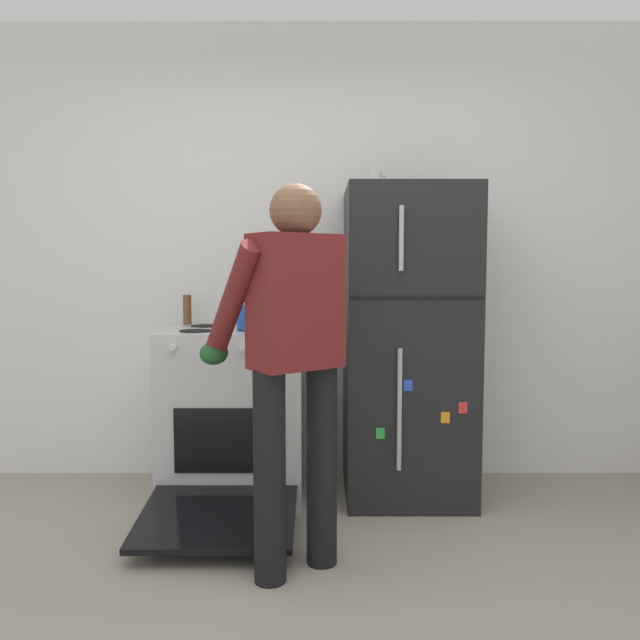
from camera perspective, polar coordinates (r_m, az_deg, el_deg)
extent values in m
cube|color=white|center=(3.78, -0.45, 6.10)|extent=(6.00, 0.10, 2.70)
cube|color=black|center=(3.45, 7.97, -2.14)|extent=(0.68, 0.68, 1.70)
cube|color=black|center=(3.09, 8.92, 2.10)|extent=(0.67, 0.01, 0.01)
cylinder|color=#B7B7BC|center=(3.13, 7.29, -8.21)|extent=(0.02, 0.02, 0.62)
cylinder|color=#B7B7BC|center=(3.06, 7.46, 7.50)|extent=(0.02, 0.02, 0.32)
cube|color=blue|center=(3.13, 8.07, -5.98)|extent=(0.04, 0.01, 0.06)
cube|color=red|center=(3.21, 12.99, -7.90)|extent=(0.04, 0.01, 0.06)
cube|color=green|center=(3.17, 5.54, -10.37)|extent=(0.04, 0.01, 0.06)
cube|color=orange|center=(3.20, 11.43, -8.81)|extent=(0.04, 0.01, 0.06)
cube|color=silver|center=(3.52, -7.91, -8.37)|extent=(0.76, 0.64, 0.93)
cube|color=black|center=(3.23, -8.69, -10.96)|extent=(0.53, 0.01, 0.33)
cylinder|color=black|center=(3.33, -11.45, -0.99)|extent=(0.17, 0.17, 0.01)
cylinder|color=black|center=(3.28, -5.19, -1.00)|extent=(0.17, 0.17, 0.01)
cylinder|color=black|center=(3.61, -10.55, -0.53)|extent=(0.17, 0.17, 0.01)
cylinder|color=black|center=(3.57, -4.77, -0.54)|extent=(0.17, 0.17, 0.01)
cylinder|color=silver|center=(3.17, -13.49, -2.46)|extent=(0.04, 0.03, 0.04)
cylinder|color=silver|center=(3.14, -10.46, -2.49)|extent=(0.04, 0.03, 0.04)
cylinder|color=silver|center=(3.11, -7.19, -2.51)|extent=(0.04, 0.03, 0.04)
cylinder|color=silver|center=(3.09, -4.06, -2.53)|extent=(0.04, 0.03, 0.04)
cube|color=black|center=(3.04, -9.48, -17.51)|extent=(0.72, 0.60, 0.09)
cylinder|color=black|center=(2.55, -4.73, -14.28)|extent=(0.13, 0.13, 0.86)
cylinder|color=black|center=(2.69, 0.11, -13.25)|extent=(0.13, 0.13, 0.86)
cube|color=maroon|center=(2.49, -2.29, 1.71)|extent=(0.41, 0.37, 0.54)
sphere|color=brown|center=(2.49, -2.32, 10.10)|extent=(0.21, 0.21, 0.21)
sphere|color=#3B3B3B|center=(2.49, -2.32, 9.26)|extent=(0.15, 0.15, 0.15)
cylinder|color=maroon|center=(2.53, -8.18, 1.60)|extent=(0.31, 0.38, 0.50)
cylinder|color=maroon|center=(2.74, -0.79, 1.89)|extent=(0.31, 0.38, 0.50)
ellipsoid|color=#1E5123|center=(2.69, -9.81, -3.03)|extent=(0.12, 0.18, 0.10)
ellipsoid|color=#1E5123|center=(2.89, -2.72, -2.43)|extent=(0.12, 0.18, 0.10)
cylinder|color=#19479E|center=(3.37, -5.43, 0.29)|extent=(0.27, 0.27, 0.13)
cube|color=black|center=(3.38, -8.17, 1.05)|extent=(0.05, 0.03, 0.02)
cube|color=black|center=(3.35, -2.68, 1.06)|extent=(0.05, 0.03, 0.02)
cylinder|color=silver|center=(3.49, 5.03, 12.72)|extent=(0.08, 0.08, 0.10)
torus|color=silver|center=(3.50, 5.77, 12.79)|extent=(0.06, 0.01, 0.06)
cylinder|color=brown|center=(3.68, -12.21, 0.94)|extent=(0.05, 0.05, 0.17)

